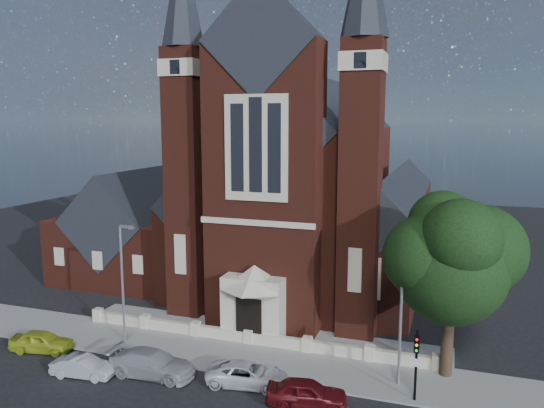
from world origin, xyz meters
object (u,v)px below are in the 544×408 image
at_px(traffic_signal, 416,357).
at_px(car_silver_a, 83,367).
at_px(street_lamp_left, 123,277).
at_px(street_lamp_right, 403,308).
at_px(car_dark_red, 307,393).
at_px(car_white_suv, 248,374).
at_px(parish_hall, 137,234).
at_px(street_tree, 453,262).
at_px(car_silver_b, 152,364).
at_px(church, 313,192).
at_px(car_lime_van, 42,341).

distance_m(traffic_signal, car_silver_a, 18.89).
xyz_separation_m(street_lamp_left, street_lamp_right, (18.00, 0.00, 0.00)).
xyz_separation_m(car_silver_a, car_dark_red, (13.16, 1.14, 0.11)).
bearing_deg(traffic_signal, car_white_suv, -173.00).
bearing_deg(street_lamp_right, street_lamp_left, 180.00).
xyz_separation_m(street_lamp_left, traffic_signal, (18.91, -1.57, -2.02)).
xyz_separation_m(parish_hall, street_tree, (28.60, -12.29, 2.95)).
bearing_deg(car_white_suv, car_silver_b, 89.34).
xyz_separation_m(traffic_signal, car_silver_b, (-14.74, -1.90, -1.82)).
xyz_separation_m(church, street_lamp_left, (-7.91, -18.94, -3.59)).
bearing_deg(street_lamp_left, street_lamp_right, 0.00).
distance_m(street_tree, car_dark_red, 10.80).
bearing_deg(car_lime_van, church, -41.28).
height_order(street_tree, street_lamp_left, street_tree).
distance_m(parish_hall, car_silver_a, 20.98).
distance_m(street_tree, traffic_signal, 5.70).
height_order(car_silver_b, car_dark_red, car_silver_b).
xyz_separation_m(street_lamp_left, car_dark_red, (13.58, -3.74, -3.88)).
distance_m(church, car_dark_red, 24.54).
relative_size(parish_hall, street_tree, 1.14).
xyz_separation_m(street_lamp_right, car_silver_b, (-13.83, -3.48, -3.84)).
distance_m(parish_hall, car_dark_red, 28.19).
relative_size(street_lamp_right, car_dark_red, 1.91).
relative_size(street_tree, street_lamp_left, 1.32).
height_order(street_lamp_right, car_lime_van, street_lamp_right).
height_order(street_tree, car_silver_b, street_tree).
xyz_separation_m(church, car_silver_b, (-3.74, -22.42, -7.43)).
height_order(church, street_lamp_right, church).
xyz_separation_m(church, parish_hall, (-16.00, -4.94, -4.17)).
bearing_deg(street_lamp_right, street_tree, 34.26).
relative_size(street_lamp_left, traffic_signal, 2.02).
bearing_deg(street_lamp_right, car_dark_red, -139.81).
bearing_deg(car_silver_a, church, -24.07).
xyz_separation_m(church, car_dark_red, (5.67, -22.68, -7.46)).
height_order(church, street_lamp_left, church).
height_order(street_lamp_right, car_dark_red, street_lamp_right).
bearing_deg(traffic_signal, street_tree, 64.05).
distance_m(street_lamp_left, car_lime_van, 6.55).
height_order(church, parish_hall, church).
distance_m(parish_hall, car_white_suv, 24.73).
distance_m(street_lamp_right, car_lime_van, 22.89).
distance_m(traffic_signal, car_white_suv, 9.34).
relative_size(car_white_suv, car_dark_red, 1.09).
distance_m(parish_hall, traffic_signal, 31.20).
bearing_deg(car_silver_a, car_dark_red, -91.66).
bearing_deg(car_silver_a, car_silver_b, -76.20).
relative_size(street_tree, car_lime_van, 2.67).
xyz_separation_m(parish_hall, car_dark_red, (21.67, -17.74, -3.29)).
height_order(parish_hall, car_white_suv, parish_hall).
bearing_deg(street_tree, traffic_signal, -115.95).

